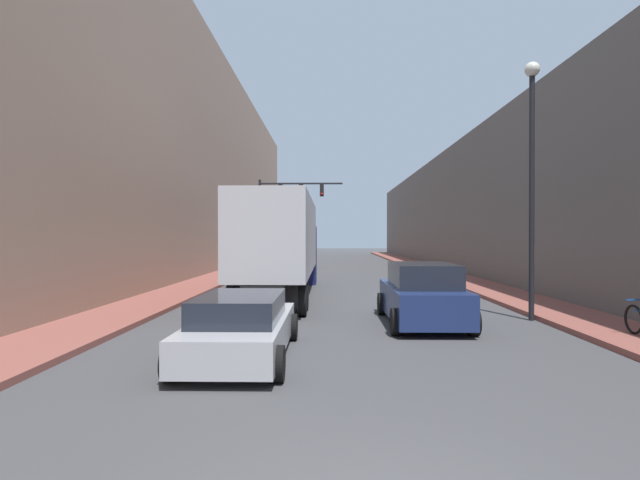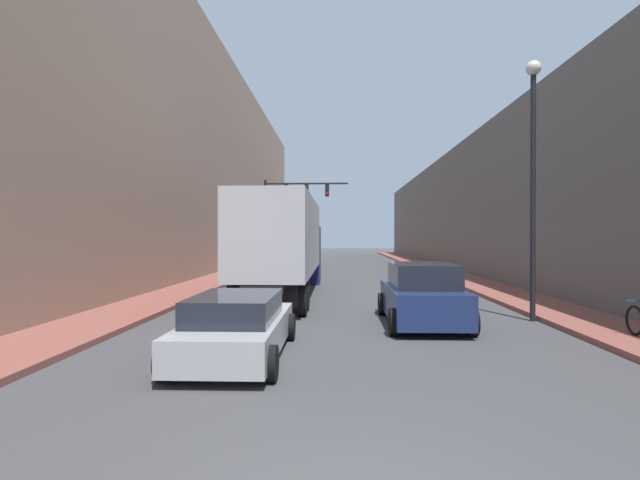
{
  "view_description": "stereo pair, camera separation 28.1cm",
  "coord_description": "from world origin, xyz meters",
  "px_view_note": "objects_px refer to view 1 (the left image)",
  "views": [
    {
      "loc": [
        -0.44,
        -4.18,
        2.52
      ],
      "look_at": [
        -0.72,
        11.3,
        2.41
      ],
      "focal_mm": 28.0,
      "sensor_mm": 36.0,
      "label": 1
    },
    {
      "loc": [
        -0.16,
        -4.17,
        2.52
      ],
      "look_at": [
        -0.72,
        11.3,
        2.41
      ],
      "focal_mm": 28.0,
      "sensor_mm": 36.0,
      "label": 2
    }
  ],
  "objects_px": {
    "traffic_signal_gantry": "(282,206)",
    "street_lamp": "(532,158)",
    "suv_car": "(422,295)",
    "semi_truck": "(283,242)",
    "sedan_car": "(241,327)"
  },
  "relations": [
    {
      "from": "street_lamp",
      "to": "sedan_car",
      "type": "bearing_deg",
      "value": -149.16
    },
    {
      "from": "semi_truck",
      "to": "suv_car",
      "type": "xyz_separation_m",
      "value": [
        4.64,
        -6.8,
        -1.47
      ]
    },
    {
      "from": "suv_car",
      "to": "traffic_signal_gantry",
      "type": "xyz_separation_m",
      "value": [
        -6.23,
        22.95,
        3.99
      ]
    },
    {
      "from": "sedan_car",
      "to": "traffic_signal_gantry",
      "type": "bearing_deg",
      "value": 93.67
    },
    {
      "from": "sedan_car",
      "to": "suv_car",
      "type": "distance_m",
      "value": 6.05
    },
    {
      "from": "suv_car",
      "to": "traffic_signal_gantry",
      "type": "distance_m",
      "value": 24.11
    },
    {
      "from": "sedan_car",
      "to": "suv_car",
      "type": "relative_size",
      "value": 1.02
    },
    {
      "from": "traffic_signal_gantry",
      "to": "street_lamp",
      "type": "relative_size",
      "value": 0.88
    },
    {
      "from": "suv_car",
      "to": "street_lamp",
      "type": "relative_size",
      "value": 0.61
    },
    {
      "from": "semi_truck",
      "to": "traffic_signal_gantry",
      "type": "bearing_deg",
      "value": 95.63
    },
    {
      "from": "traffic_signal_gantry",
      "to": "street_lamp",
      "type": "distance_m",
      "value": 24.26
    },
    {
      "from": "traffic_signal_gantry",
      "to": "street_lamp",
      "type": "height_order",
      "value": "street_lamp"
    },
    {
      "from": "traffic_signal_gantry",
      "to": "street_lamp",
      "type": "xyz_separation_m",
      "value": [
        9.62,
        -22.27,
        0.05
      ]
    },
    {
      "from": "semi_truck",
      "to": "sedan_car",
      "type": "xyz_separation_m",
      "value": [
        0.14,
        -10.84,
        -1.66
      ]
    },
    {
      "from": "sedan_car",
      "to": "street_lamp",
      "type": "xyz_separation_m",
      "value": [
        7.89,
        4.71,
        4.23
      ]
    }
  ]
}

